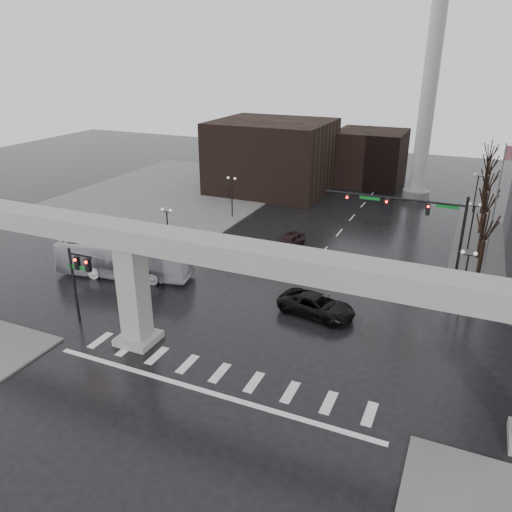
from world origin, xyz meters
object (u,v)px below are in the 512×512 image
object	(u,v)px
pickup_truck	(317,305)
city_bus	(124,258)
far_car	(289,242)
signal_mast_arm	(417,216)

from	to	relation	value
pickup_truck	city_bus	bearing A→B (deg)	100.22
city_bus	far_car	bearing A→B (deg)	-53.86
city_bus	far_car	world-z (taller)	city_bus
signal_mast_arm	far_car	distance (m)	13.66
pickup_truck	far_car	bearing A→B (deg)	39.34
pickup_truck	city_bus	xyz separation A→B (m)	(-18.20, -0.03, 0.89)
signal_mast_arm	city_bus	bearing A→B (deg)	-157.06
signal_mast_arm	pickup_truck	bearing A→B (deg)	-119.27
city_bus	far_car	size ratio (longest dim) A/B	2.65
signal_mast_arm	pickup_truck	distance (m)	12.56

